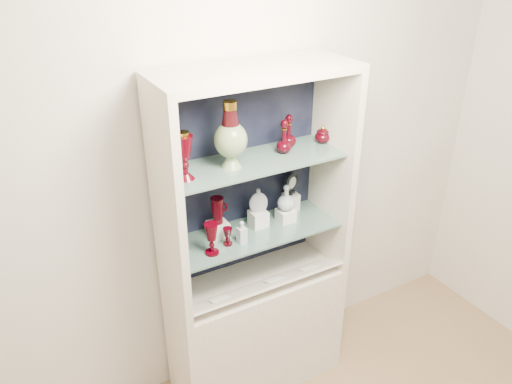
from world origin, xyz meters
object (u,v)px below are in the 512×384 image
ruby_decanter_a (284,134)px  flat_flask (258,200)px  lidded_bowl (323,134)px  pedestal_lamp_right (184,156)px  pedestal_lamp_left (172,149)px  ruby_decanter_b (289,130)px  ruby_pitcher (217,210)px  clear_round_decanter (286,198)px  ruby_goblet_tall (212,239)px  clear_square_bottle (242,232)px  ruby_goblet_small (228,236)px  cobalt_goblet (181,245)px  cameo_medallion (291,183)px  enamel_urn (231,135)px

ruby_decanter_a → flat_flask: bearing=166.9°
ruby_decanter_a → lidded_bowl: bearing=4.0°
pedestal_lamp_right → lidded_bowl: 0.82m
pedestal_lamp_left → ruby_decanter_b: (0.65, 0.01, -0.03)m
ruby_pitcher → lidded_bowl: bearing=-1.8°
flat_flask → clear_round_decanter: bearing=9.3°
ruby_goblet_tall → ruby_decanter_b: bearing=15.4°
ruby_decanter_b → clear_square_bottle: bearing=-159.8°
ruby_goblet_small → clear_round_decanter: size_ratio=0.67×
ruby_goblet_small → clear_square_bottle: clear_square_bottle is taller
clear_square_bottle → cobalt_goblet: bearing=179.1°
pedestal_lamp_left → pedestal_lamp_right: 0.10m
ruby_decanter_a → cameo_medallion: bearing=39.9°
ruby_goblet_small → flat_flask: bearing=20.6°
enamel_urn → ruby_decanter_a: bearing=4.8°
pedestal_lamp_left → ruby_goblet_tall: (0.12, -0.14, -0.45)m
pedestal_lamp_left → cobalt_goblet: bearing=-106.8°
pedestal_lamp_left → ruby_goblet_tall: bearing=-49.5°
ruby_goblet_tall → ruby_goblet_small: 0.12m
lidded_bowl → ruby_pitcher: bearing=177.3°
clear_square_bottle → flat_flask: bearing=33.6°
lidded_bowl → cameo_medallion: size_ratio=0.71×
lidded_bowl → clear_square_bottle: 0.69m
enamel_urn → ruby_goblet_small: 0.54m
cobalt_goblet → cameo_medallion: cameo_medallion is taller
pedestal_lamp_right → clear_square_bottle: (0.27, -0.03, -0.47)m
ruby_decanter_a → ruby_goblet_tall: size_ratio=1.18×
pedestal_lamp_left → clear_square_bottle: size_ratio=1.89×
ruby_decanter_a → clear_square_bottle: ruby_decanter_a is taller
ruby_pitcher → ruby_decanter_b: bearing=2.1°
ruby_goblet_tall → clear_square_bottle: bearing=5.2°
pedestal_lamp_left → cobalt_goblet: size_ratio=1.40×
cobalt_goblet → ruby_goblet_tall: size_ratio=1.00×
pedestal_lamp_left → lidded_bowl: size_ratio=2.54×
clear_round_decanter → cameo_medallion: (0.10, 0.10, 0.02)m
pedestal_lamp_left → ruby_decanter_a: (0.59, -0.05, -0.02)m
ruby_goblet_small → clear_round_decanter: (0.39, 0.06, 0.09)m
lidded_bowl → clear_round_decanter: bearing=-176.4°
pedestal_lamp_right → ruby_goblet_tall: 0.46m
ruby_pitcher → flat_flask: flat_flask is taller
pedestal_lamp_right → cobalt_goblet: bearing=-157.2°
flat_flask → enamel_urn: bearing=-143.8°
ruby_goblet_small → clear_round_decanter: clear_round_decanter is taller
ruby_decanter_b → lidded_bowl: 0.20m
ruby_goblet_small → ruby_decanter_b: bearing=14.7°
clear_square_bottle → clear_round_decanter: (0.32, 0.08, 0.08)m
ruby_goblet_small → cameo_medallion: size_ratio=0.73×
enamel_urn → pedestal_lamp_left: bearing=164.1°
cameo_medallion → ruby_goblet_tall: bearing=173.7°
ruby_decanter_a → clear_round_decanter: ruby_decanter_a is taller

